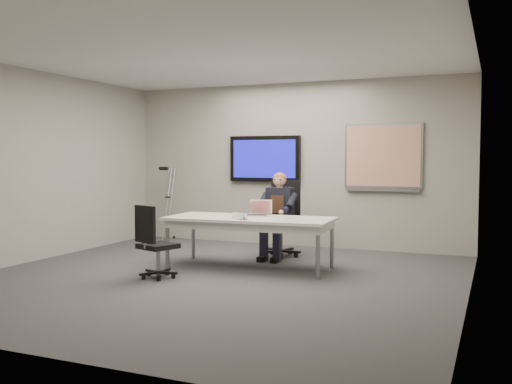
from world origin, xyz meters
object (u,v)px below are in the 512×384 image
at_px(office_chair_near, 156,256).
at_px(seated_person, 276,224).
at_px(conference_table, 250,223).
at_px(office_chair_far, 282,232).
at_px(laptop, 259,212).

relative_size(office_chair_near, seated_person, 0.72).
bearing_deg(conference_table, office_chair_far, 83.30).
bearing_deg(conference_table, laptop, 81.71).
distance_m(office_chair_far, laptop, 0.90).
bearing_deg(office_chair_far, conference_table, -96.46).
xyz_separation_m(conference_table, office_chair_far, (0.07, 1.07, -0.26)).
bearing_deg(office_chair_near, office_chair_far, -92.51).
height_order(office_chair_near, laptop, office_chair_near).
bearing_deg(seated_person, laptop, -95.94).
xyz_separation_m(conference_table, office_chair_near, (-0.82, -1.09, -0.33)).
xyz_separation_m(office_chair_far, laptop, (-0.05, -0.81, 0.39)).
bearing_deg(office_chair_near, laptop, -102.07).
relative_size(conference_table, office_chair_near, 2.50).
height_order(seated_person, laptop, seated_person).
bearing_deg(seated_person, office_chair_near, -115.90).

